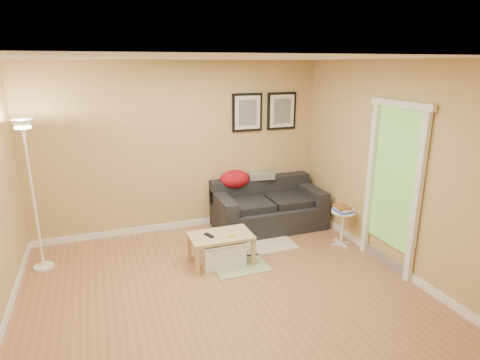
{
  "coord_description": "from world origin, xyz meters",
  "views": [
    {
      "loc": [
        -1.2,
        -3.97,
        2.55
      ],
      "look_at": [
        0.55,
        0.85,
        1.05
      ],
      "focal_mm": 30.02,
      "sensor_mm": 36.0,
      "label": 1
    }
  ],
  "objects_px": {
    "book_stack": "(343,209)",
    "floor_lamp": "(34,201)",
    "sofa": "(268,205)",
    "side_table": "(342,228)",
    "coffee_table": "(221,249)",
    "storage_bin": "(222,252)"
  },
  "relations": [
    {
      "from": "side_table",
      "to": "floor_lamp",
      "type": "height_order",
      "value": "floor_lamp"
    },
    {
      "from": "coffee_table",
      "to": "floor_lamp",
      "type": "height_order",
      "value": "floor_lamp"
    },
    {
      "from": "side_table",
      "to": "floor_lamp",
      "type": "distance_m",
      "value": 4.14
    },
    {
      "from": "coffee_table",
      "to": "side_table",
      "type": "distance_m",
      "value": 1.82
    },
    {
      "from": "side_table",
      "to": "sofa",
      "type": "bearing_deg",
      "value": 127.52
    },
    {
      "from": "sofa",
      "to": "floor_lamp",
      "type": "xyz_separation_m",
      "value": [
        -3.28,
        -0.24,
        0.54
      ]
    },
    {
      "from": "sofa",
      "to": "coffee_table",
      "type": "distance_m",
      "value": 1.41
    },
    {
      "from": "coffee_table",
      "to": "storage_bin",
      "type": "xyz_separation_m",
      "value": [
        -0.0,
        -0.03,
        -0.03
      ]
    },
    {
      "from": "side_table",
      "to": "storage_bin",
      "type": "bearing_deg",
      "value": 179.01
    },
    {
      "from": "coffee_table",
      "to": "book_stack",
      "type": "bearing_deg",
      "value": -3.54
    },
    {
      "from": "storage_bin",
      "to": "floor_lamp",
      "type": "xyz_separation_m",
      "value": [
        -2.2,
        0.69,
        0.74
      ]
    },
    {
      "from": "side_table",
      "to": "book_stack",
      "type": "xyz_separation_m",
      "value": [
        -0.01,
        0.01,
        0.3
      ]
    },
    {
      "from": "sofa",
      "to": "book_stack",
      "type": "height_order",
      "value": "sofa"
    },
    {
      "from": "storage_bin",
      "to": "book_stack",
      "type": "height_order",
      "value": "book_stack"
    },
    {
      "from": "sofa",
      "to": "side_table",
      "type": "distance_m",
      "value": 1.22
    },
    {
      "from": "book_stack",
      "to": "floor_lamp",
      "type": "relative_size",
      "value": 0.14
    },
    {
      "from": "coffee_table",
      "to": "storage_bin",
      "type": "height_order",
      "value": "coffee_table"
    },
    {
      "from": "floor_lamp",
      "to": "side_table",
      "type": "bearing_deg",
      "value": -10.15
    },
    {
      "from": "book_stack",
      "to": "sofa",
      "type": "bearing_deg",
      "value": 148.76
    },
    {
      "from": "coffee_table",
      "to": "floor_lamp",
      "type": "distance_m",
      "value": 2.41
    },
    {
      "from": "side_table",
      "to": "coffee_table",
      "type": "bearing_deg",
      "value": 177.97
    },
    {
      "from": "book_stack",
      "to": "floor_lamp",
      "type": "bearing_deg",
      "value": -168.57
    }
  ]
}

